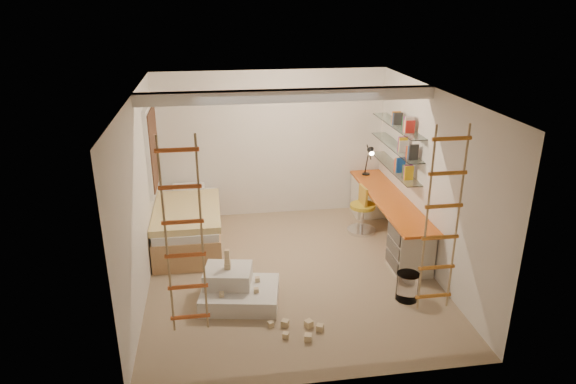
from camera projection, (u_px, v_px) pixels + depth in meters
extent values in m
plane|color=#998462|center=(291.00, 273.00, 7.43)|extent=(4.50, 4.50, 0.00)
cube|color=white|center=(288.00, 96.00, 6.79)|extent=(4.00, 0.18, 0.16)
cube|color=white|center=(152.00, 147.00, 7.98)|extent=(0.06, 1.15, 1.35)
cube|color=#4C2D1E|center=(154.00, 147.00, 7.98)|extent=(0.02, 1.00, 1.20)
cylinder|color=white|center=(407.00, 286.00, 6.74)|extent=(0.30, 0.30, 0.37)
cube|color=#D75E19|center=(390.00, 199.00, 8.17)|extent=(0.55, 2.80, 0.04)
cube|color=beige|center=(368.00, 196.00, 9.32)|extent=(0.52, 0.55, 0.71)
cube|color=beige|center=(411.00, 249.00, 7.38)|extent=(0.52, 0.55, 0.71)
cube|color=#4C4742|center=(394.00, 234.00, 7.25)|extent=(0.02, 0.50, 0.18)
cube|color=#4C4742|center=(393.00, 248.00, 7.33)|extent=(0.02, 0.50, 0.18)
cube|color=#4C4742|center=(392.00, 261.00, 7.41)|extent=(0.02, 0.50, 0.18)
cube|color=white|center=(394.00, 168.00, 8.31)|extent=(0.25, 1.80, 0.01)
cube|color=white|center=(396.00, 147.00, 8.19)|extent=(0.25, 1.80, 0.01)
cube|color=white|center=(398.00, 125.00, 8.06)|extent=(0.25, 1.80, 0.01)
cube|color=#AD7F51|center=(189.00, 230.00, 8.28)|extent=(1.00, 2.00, 0.45)
cube|color=white|center=(188.00, 214.00, 8.17)|extent=(0.95, 1.95, 0.12)
cube|color=gold|center=(187.00, 211.00, 7.99)|extent=(1.02, 1.60, 0.10)
cube|color=white|center=(189.00, 189.00, 8.87)|extent=(0.55, 0.35, 0.12)
cylinder|color=black|center=(366.00, 174.00, 9.21)|extent=(0.14, 0.14, 0.02)
cylinder|color=black|center=(367.00, 164.00, 9.14)|extent=(0.02, 0.15, 0.36)
cylinder|color=black|center=(369.00, 152.00, 8.96)|extent=(0.02, 0.27, 0.20)
cone|color=black|center=(371.00, 151.00, 8.83)|extent=(0.12, 0.14, 0.15)
cylinder|color=#FFEABF|center=(372.00, 154.00, 8.80)|extent=(0.08, 0.04, 0.08)
cylinder|color=gold|center=(363.00, 206.00, 8.56)|extent=(0.45, 0.45, 0.06)
cube|color=#BA8823|center=(363.00, 195.00, 8.51)|extent=(0.07, 0.32, 0.30)
cylinder|color=silver|center=(362.00, 218.00, 8.64)|extent=(0.05, 0.05, 0.42)
cylinder|color=silver|center=(361.00, 230.00, 8.72)|extent=(0.52, 0.52, 0.05)
cube|color=silver|center=(240.00, 295.00, 6.70)|extent=(1.10, 0.93, 0.22)
cube|color=silver|center=(228.00, 276.00, 6.72)|extent=(0.68, 0.59, 0.22)
cube|color=#CCB284|center=(228.00, 266.00, 6.67)|extent=(0.09, 0.09, 0.08)
cube|color=#CCB284|center=(227.00, 261.00, 6.64)|extent=(0.08, 0.08, 0.07)
cube|color=#CCB284|center=(227.00, 254.00, 6.61)|extent=(0.07, 0.07, 0.12)
cube|color=#CCB284|center=(256.00, 290.00, 6.54)|extent=(0.06, 0.06, 0.06)
cube|color=#CCB284|center=(257.00, 279.00, 6.79)|extent=(0.06, 0.06, 0.06)
cube|color=#CCB284|center=(222.00, 294.00, 6.45)|extent=(0.06, 0.06, 0.06)
cube|color=#CCB284|center=(308.00, 338.00, 5.97)|extent=(0.07, 0.07, 0.07)
cube|color=#CCB284|center=(309.00, 324.00, 6.23)|extent=(0.07, 0.07, 0.07)
cube|color=#CCB284|center=(271.00, 324.00, 6.23)|extent=(0.07, 0.07, 0.07)
cube|color=#CCB284|center=(286.00, 335.00, 6.02)|extent=(0.07, 0.07, 0.07)
cube|color=#CCB284|center=(285.00, 324.00, 6.24)|extent=(0.07, 0.07, 0.07)
cube|color=#CCB284|center=(320.00, 328.00, 6.16)|extent=(0.07, 0.07, 0.07)
cube|color=yellow|center=(395.00, 161.00, 8.27)|extent=(0.14, 0.52, 0.22)
cube|color=#8C1E7F|center=(396.00, 140.00, 8.15)|extent=(0.14, 0.52, 0.22)
cube|color=#1E722D|center=(398.00, 118.00, 8.02)|extent=(0.14, 0.58, 0.22)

